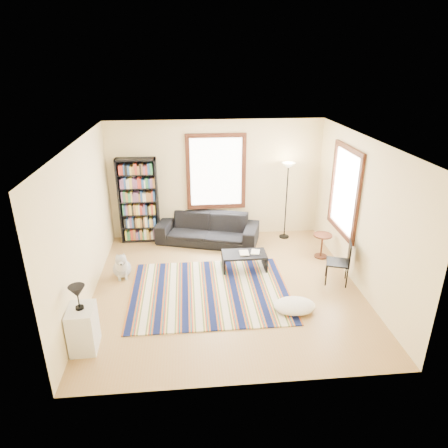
{
  "coord_description": "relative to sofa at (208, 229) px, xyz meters",
  "views": [
    {
      "loc": [
        -0.67,
        -6.58,
        4.08
      ],
      "look_at": [
        0.0,
        0.5,
        1.1
      ],
      "focal_mm": 32.0,
      "sensor_mm": 36.0,
      "label": 1
    }
  ],
  "objects": [
    {
      "name": "ceiling",
      "position": [
        0.24,
        -2.05,
        2.51
      ],
      "size": [
        5.0,
        5.0,
        0.1
      ],
      "primitive_type": "cube",
      "color": "white",
      "rests_on": "floor"
    },
    {
      "name": "floor_lamp",
      "position": [
        1.88,
        0.1,
        0.59
      ],
      "size": [
        0.35,
        0.35,
        1.86
      ],
      "primitive_type": null,
      "rotation": [
        0.0,
        0.0,
        -0.2
      ],
      "color": "black",
      "rests_on": "floor"
    },
    {
      "name": "rug",
      "position": [
        -0.09,
        -2.2,
        -0.33
      ],
      "size": [
        2.95,
        2.36,
        0.02
      ],
      "primitive_type": "cube",
      "color": "#0C1440",
      "rests_on": "floor"
    },
    {
      "name": "coffee_table",
      "position": [
        0.67,
        -1.39,
        -0.16
      ],
      "size": [
        0.99,
        0.7,
        0.36
      ],
      "primitive_type": "cube",
      "rotation": [
        0.0,
        0.0,
        -0.23
      ],
      "color": "black",
      "rests_on": "floor"
    },
    {
      "name": "book_b",
      "position": [
        0.82,
        -1.34,
        0.03
      ],
      "size": [
        0.23,
        0.27,
        0.02
      ],
      "primitive_type": "imported",
      "rotation": [
        0.0,
        0.0,
        -0.26
      ],
      "color": "beige",
      "rests_on": "coffee_table"
    },
    {
      "name": "wall_left",
      "position": [
        -2.31,
        -2.05,
        1.06
      ],
      "size": [
        0.1,
        5.0,
        2.8
      ],
      "primitive_type": "cube",
      "color": "beige",
      "rests_on": "floor"
    },
    {
      "name": "wall_right",
      "position": [
        2.79,
        -2.05,
        1.06
      ],
      "size": [
        0.1,
        5.0,
        2.8
      ],
      "primitive_type": "cube",
      "color": "beige",
      "rests_on": "floor"
    },
    {
      "name": "bookshelf",
      "position": [
        -1.58,
        0.27,
        0.66
      ],
      "size": [
        0.9,
        0.3,
        2.0
      ],
      "primitive_type": "cube",
      "color": "black",
      "rests_on": "floor"
    },
    {
      "name": "side_table",
      "position": [
        2.44,
        -1.01,
        -0.07
      ],
      "size": [
        0.45,
        0.45,
        0.54
      ],
      "primitive_type": "cylinder",
      "rotation": [
        0.0,
        0.0,
        0.13
      ],
      "color": "#432210",
      "rests_on": "floor"
    },
    {
      "name": "floor_cushion",
      "position": [
        1.34,
        -2.93,
        -0.25
      ],
      "size": [
        0.75,
        0.57,
        0.18
      ],
      "primitive_type": "ellipsoid",
      "rotation": [
        0.0,
        0.0,
        0.03
      ],
      "color": "white",
      "rests_on": "floor"
    },
    {
      "name": "book_a",
      "position": [
        0.57,
        -1.39,
        0.03
      ],
      "size": [
        0.19,
        0.26,
        0.02
      ],
      "primitive_type": "imported",
      "rotation": [
        0.0,
        0.0,
        -0.02
      ],
      "color": "beige",
      "rests_on": "coffee_table"
    },
    {
      "name": "window_back",
      "position": [
        0.24,
        0.42,
        1.26
      ],
      "size": [
        1.2,
        0.06,
        1.6
      ],
      "primitive_type": "cube",
      "color": "white",
      "rests_on": "wall_back"
    },
    {
      "name": "sofa",
      "position": [
        0.0,
        0.0,
        0.0
      ],
      "size": [
        2.51,
        1.56,
        0.68
      ],
      "primitive_type": "imported",
      "rotation": [
        0.0,
        0.0,
        -0.3
      ],
      "color": "black",
      "rests_on": "floor"
    },
    {
      "name": "floor",
      "position": [
        0.24,
        -2.05,
        -0.39
      ],
      "size": [
        5.0,
        5.0,
        0.1
      ],
      "primitive_type": "cube",
      "color": "#9D7947",
      "rests_on": "ground"
    },
    {
      "name": "wall_front",
      "position": [
        0.24,
        -4.6,
        1.06
      ],
      "size": [
        5.0,
        0.1,
        2.8
      ],
      "primitive_type": "cube",
      "color": "beige",
      "rests_on": "floor"
    },
    {
      "name": "dog",
      "position": [
        -1.8,
        -1.45,
        -0.06
      ],
      "size": [
        0.48,
        0.62,
        0.56
      ],
      "primitive_type": null,
      "rotation": [
        0.0,
        0.0,
        0.16
      ],
      "color": "silver",
      "rests_on": "floor"
    },
    {
      "name": "white_cabinet",
      "position": [
        -2.06,
        -3.58,
        0.01
      ],
      "size": [
        0.4,
        0.51,
        0.7
      ],
      "primitive_type": "cube",
      "rotation": [
        0.0,
        0.0,
        0.03
      ],
      "color": "silver",
      "rests_on": "floor"
    },
    {
      "name": "table_lamp",
      "position": [
        -2.06,
        -3.58,
        0.55
      ],
      "size": [
        0.27,
        0.27,
        0.38
      ],
      "primitive_type": null,
      "rotation": [
        0.0,
        0.0,
        -0.12
      ],
      "color": "black",
      "rests_on": "white_cabinet"
    },
    {
      "name": "folding_chair",
      "position": [
        2.39,
        -2.07,
        0.09
      ],
      "size": [
        0.53,
        0.52,
        0.86
      ],
      "primitive_type": "cube",
      "rotation": [
        0.0,
        0.0,
        -0.34
      ],
      "color": "black",
      "rests_on": "floor"
    },
    {
      "name": "wall_back",
      "position": [
        0.24,
        0.5,
        1.06
      ],
      "size": [
        5.0,
        0.1,
        2.8
      ],
      "primitive_type": "cube",
      "color": "beige",
      "rests_on": "floor"
    },
    {
      "name": "window_right",
      "position": [
        2.71,
        -1.25,
        1.26
      ],
      "size": [
        0.06,
        1.2,
        1.6
      ],
      "primitive_type": "cube",
      "color": "white",
      "rests_on": "wall_right"
    }
  ]
}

